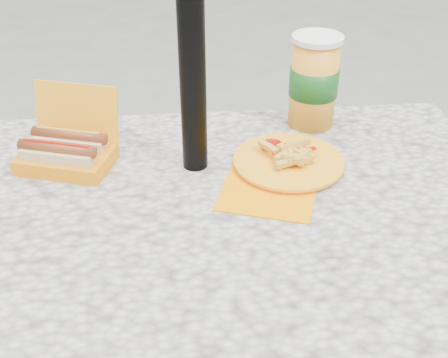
{
  "coord_description": "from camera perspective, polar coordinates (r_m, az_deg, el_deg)",
  "views": [
    {
      "loc": [
        -0.03,
        -0.81,
        1.35
      ],
      "look_at": [
        0.05,
        0.03,
        0.8
      ],
      "focal_mm": 45.0,
      "sensor_mm": 36.0,
      "label": 1
    }
  ],
  "objects": [
    {
      "name": "fries_plate",
      "position": [
        1.13,
        6.4,
        1.69
      ],
      "size": [
        0.28,
        0.31,
        0.04
      ],
      "rotation": [
        0.0,
        0.0,
        -0.27
      ],
      "color": "#FF8F00",
      "rests_on": "picnic_table"
    },
    {
      "name": "hotdog_box",
      "position": [
        1.17,
        -15.73,
        2.78
      ],
      "size": [
        0.21,
        0.19,
        0.15
      ],
      "rotation": [
        0.0,
        0.0,
        -0.31
      ],
      "color": "#FEA115",
      "rests_on": "picnic_table"
    },
    {
      "name": "picnic_table",
      "position": [
        1.08,
        -2.33,
        -7.99
      ],
      "size": [
        1.2,
        0.8,
        0.75
      ],
      "color": "beige",
      "rests_on": "ground"
    },
    {
      "name": "soda_cup",
      "position": [
        1.27,
        9.11,
        9.79
      ],
      "size": [
        0.11,
        0.11,
        0.21
      ],
      "rotation": [
        0.0,
        0.0,
        -0.42
      ],
      "color": "orange",
      "rests_on": "picnic_table"
    }
  ]
}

